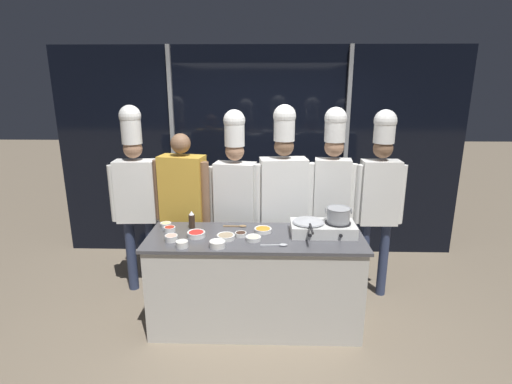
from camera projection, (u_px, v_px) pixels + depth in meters
The scene contains 25 objects.
ground_plane at pixel (255, 323), 3.90m from camera, with size 24.00×24.00×0.00m, color #7F705B.
window_wall_back at pixel (259, 154), 5.19m from camera, with size 5.22×0.09×2.70m.
demo_counter at pixel (255, 281), 3.77m from camera, with size 1.98×0.72×0.91m.
portable_stove at pixel (323, 228), 3.69m from camera, with size 0.59×0.34×0.12m.
frying_pan at pixel (308, 220), 3.67m from camera, with size 0.29×0.51×0.04m.
stock_pot at pixel (338, 215), 3.65m from camera, with size 0.24×0.21×0.14m.
squeeze_bottle_soy at pixel (192, 220), 3.83m from camera, with size 0.06×0.06×0.17m.
prep_bowl_mushrooms at pixel (226, 237), 3.58m from camera, with size 0.16×0.16×0.04m.
prep_bowl_chili_flakes at pixel (170, 229), 3.76m from camera, with size 0.11×0.11×0.05m.
prep_bowl_soy_glaze at pixel (241, 234), 3.65m from camera, with size 0.11×0.11×0.04m.
prep_bowl_garlic at pixel (217, 244), 3.40m from camera, with size 0.14×0.14×0.06m.
prep_bowl_carrots at pixel (263, 230), 3.75m from camera, with size 0.17×0.17×0.04m.
prep_bowl_noodles at pixel (253, 238), 3.55m from camera, with size 0.14×0.14×0.04m.
prep_bowl_bell_pepper at pixel (196, 234), 3.63m from camera, with size 0.17×0.17×0.05m.
prep_bowl_onion at pixel (182, 244), 3.40m from camera, with size 0.11×0.11×0.06m.
prep_bowl_shrimp at pixel (171, 238), 3.54m from camera, with size 0.12×0.12×0.05m.
prep_bowl_ginger at pixel (166, 224), 3.89m from camera, with size 0.10×0.10×0.04m.
serving_spoon_slotted at pixel (239, 226), 3.88m from camera, with size 0.23×0.05×0.02m.
serving_spoon_solid at pixel (279, 245), 3.44m from camera, with size 0.24×0.05×0.02m.
chef_head at pixel (136, 187), 4.22m from camera, with size 0.55×0.24×2.04m.
person_guest at pixel (183, 200), 4.18m from camera, with size 0.59×0.32×1.77m.
chef_sous at pixel (235, 191), 4.16m from camera, with size 0.55×0.28×2.00m.
chef_line at pixel (283, 191), 4.13m from camera, with size 0.62×0.30×2.06m.
chef_pastry at pixel (332, 184), 4.15m from camera, with size 0.48×0.23×2.03m.
chef_apprentice at pixel (380, 188), 4.09m from camera, with size 0.51×0.22×2.01m.
Camera 1 is at (0.10, -3.40, 2.29)m, focal length 28.00 mm.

